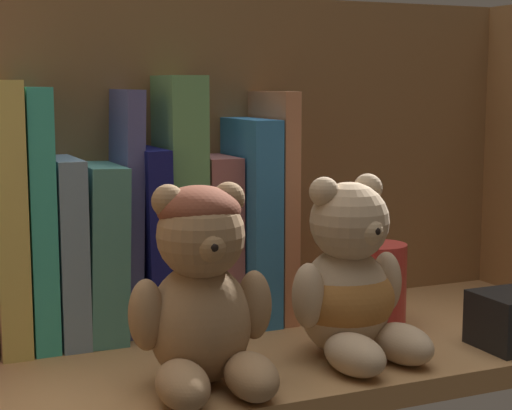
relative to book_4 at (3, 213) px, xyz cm
name	(u,v)px	position (x,y,z in cm)	size (l,w,h in cm)	color
shelf_board	(267,357)	(20.81, -10.98, -12.70)	(67.53, 26.00, 2.00)	#9E7042
shelf_back_panel	(211,166)	(20.81, 2.62, 3.16)	(69.93, 1.20, 33.72)	brown
book_4	(3,213)	(0.00, 0.00, 0.00)	(2.57, 13.35, 23.40)	tan
book_5	(32,215)	(2.57, 0.00, -0.29)	(2.17, 12.87, 22.81)	#36B1A2
book_6	(61,246)	(5.07, 0.00, -3.40)	(2.43, 13.02, 16.60)	#6D8CA8
book_7	(95,248)	(8.17, 0.00, -3.75)	(3.36, 12.94, 15.89)	teal
book_8	(122,210)	(10.87, 0.00, -0.41)	(1.64, 9.48, 22.59)	#525494
book_9	(145,237)	(13.04, 0.00, -3.10)	(2.31, 11.44, 17.20)	navy
book_10	(176,201)	(16.16, 0.00, 0.23)	(3.53, 9.52, 23.86)	#65A264
book_11	(211,237)	(19.76, 0.00, -3.60)	(3.27, 9.59, 16.20)	#A25C5C
book_12	(241,217)	(23.02, 0.00, -1.81)	(2.83, 13.88, 19.78)	#2E76B8
book_13	(263,203)	(25.45, 0.00, -0.51)	(1.63, 13.51, 22.37)	#BE7B54
teddy_bear_larger	(202,292)	(12.20, -18.03, -4.27)	(11.49, 11.71, 15.67)	#93704C
teddy_bear_smaller	(349,287)	(25.99, -16.43, -5.60)	(11.51, 12.27, 15.53)	tan
pillar_candle	(377,285)	(33.20, -9.33, -7.70)	(5.59, 5.59, 7.99)	#C63833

